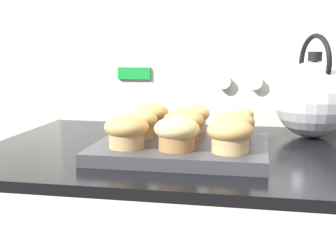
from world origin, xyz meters
name	(u,v)px	position (x,y,z in m)	size (l,w,h in m)	color
wall_back	(206,8)	(0.00, 0.66, 1.20)	(8.00, 0.05, 2.40)	silver
control_panel	(203,80)	(0.00, 0.60, 1.02)	(0.76, 0.07, 0.22)	silver
muffin_pan	(184,145)	(0.01, 0.27, 0.92)	(0.31, 0.31, 0.02)	#38383D
muffin_r0_c0	(127,131)	(-0.08, 0.18, 0.96)	(0.08, 0.08, 0.06)	tan
muffin_r0_c1	(177,133)	(0.01, 0.18, 0.96)	(0.08, 0.08, 0.06)	olive
muffin_r0_c2	(230,135)	(0.10, 0.18, 0.96)	(0.08, 0.08, 0.06)	tan
muffin_r1_c0	(137,123)	(-0.08, 0.27, 0.96)	(0.08, 0.08, 0.06)	#A37A4C
muffin_r1_c1	(184,124)	(0.01, 0.27, 0.96)	(0.08, 0.08, 0.06)	olive
muffin_r1_c2	(234,126)	(0.10, 0.27, 0.96)	(0.08, 0.08, 0.06)	olive
muffin_r2_c0	(150,116)	(-0.08, 0.36, 0.96)	(0.08, 0.08, 0.06)	tan
muffin_r2_c1	(191,117)	(0.01, 0.36, 0.96)	(0.08, 0.08, 0.06)	tan
muffin_r2_c2	(235,118)	(0.10, 0.36, 0.96)	(0.08, 0.08, 0.06)	#A37A4C
tea_kettle	(312,98)	(0.26, 0.46, 0.99)	(0.16, 0.19, 0.22)	silver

